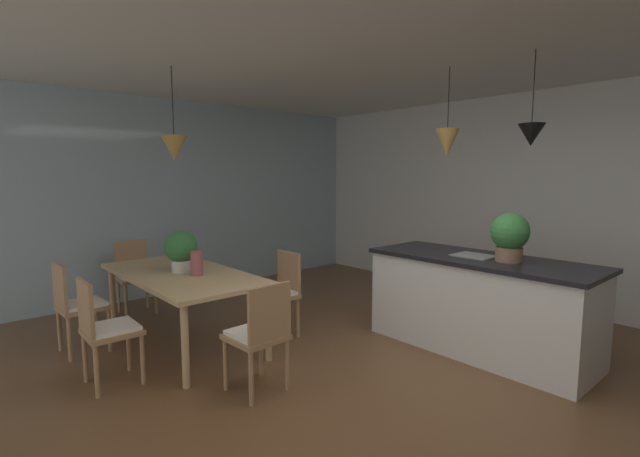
# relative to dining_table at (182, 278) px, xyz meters

# --- Properties ---
(ground_plane) EXTENTS (10.00, 8.40, 0.04)m
(ground_plane) POSITION_rel_dining_table_xyz_m (2.11, 0.70, -0.68)
(ground_plane) COLOR brown
(ceiling_slab) EXTENTS (10.00, 8.40, 0.12)m
(ceiling_slab) POSITION_rel_dining_table_xyz_m (2.11, 0.70, 2.10)
(ceiling_slab) COLOR silver
(wall_back_kitchen) EXTENTS (10.00, 0.12, 2.70)m
(wall_back_kitchen) POSITION_rel_dining_table_xyz_m (2.11, 3.96, 0.69)
(wall_back_kitchen) COLOR silver
(wall_back_kitchen) RESTS_ON ground_plane
(window_wall_left_glazing) EXTENTS (0.06, 8.40, 2.70)m
(window_wall_left_glazing) POSITION_rel_dining_table_xyz_m (-1.95, 0.70, 0.69)
(window_wall_left_glazing) COLOR #9EB7C6
(window_wall_left_glazing) RESTS_ON ground_plane
(dining_table) EXTENTS (1.95, 0.95, 0.72)m
(dining_table) POSITION_rel_dining_table_xyz_m (0.00, 0.00, 0.00)
(dining_table) COLOR tan
(dining_table) RESTS_ON ground_plane
(chair_near_left) EXTENTS (0.41, 0.41, 0.87)m
(chair_near_left) POSITION_rel_dining_table_xyz_m (-0.44, -0.84, -0.18)
(chair_near_left) COLOR #A87F56
(chair_near_left) RESTS_ON ground_plane
(chair_kitchen_end) EXTENTS (0.42, 0.42, 0.87)m
(chair_kitchen_end) POSITION_rel_dining_table_xyz_m (1.35, 0.00, -0.18)
(chair_kitchen_end) COLOR #A87F56
(chair_kitchen_end) RESTS_ON ground_plane
(chair_window_end) EXTENTS (0.42, 0.42, 0.87)m
(chair_window_end) POSITION_rel_dining_table_xyz_m (-1.35, 0.00, -0.18)
(chair_window_end) COLOR #A87F56
(chair_window_end) RESTS_ON ground_plane
(chair_near_right) EXTENTS (0.41, 0.41, 0.87)m
(chair_near_right) POSITION_rel_dining_table_xyz_m (0.44, -0.84, -0.18)
(chair_near_right) COLOR #A87F56
(chair_near_right) RESTS_ON ground_plane
(chair_far_right) EXTENTS (0.41, 0.41, 0.87)m
(chair_far_right) POSITION_rel_dining_table_xyz_m (0.44, 0.84, -0.18)
(chair_far_right) COLOR #A87F56
(chair_far_right) RESTS_ON ground_plane
(kitchen_island) EXTENTS (2.08, 0.82, 0.91)m
(kitchen_island) POSITION_rel_dining_table_xyz_m (2.02, 2.04, -0.20)
(kitchen_island) COLOR silver
(kitchen_island) RESTS_ON ground_plane
(pendant_over_table) EXTENTS (0.25, 0.25, 0.90)m
(pendant_over_table) POSITION_rel_dining_table_xyz_m (-0.11, 0.02, 1.26)
(pendant_over_table) COLOR black
(pendant_over_island_main) EXTENTS (0.23, 0.23, 0.86)m
(pendant_over_island_main) POSITION_rel_dining_table_xyz_m (1.61, 2.04, 1.32)
(pendant_over_island_main) COLOR black
(pendant_over_island_aux) EXTENTS (0.22, 0.22, 0.79)m
(pendant_over_island_aux) POSITION_rel_dining_table_xyz_m (2.42, 2.04, 1.35)
(pendant_over_island_aux) COLOR black
(potted_plant_on_island) EXTENTS (0.33, 0.33, 0.44)m
(potted_plant_on_island) POSITION_rel_dining_table_xyz_m (2.28, 2.04, 0.48)
(potted_plant_on_island) COLOR #8C664C
(potted_plant_on_island) RESTS_ON kitchen_island
(potted_plant_on_table) EXTENTS (0.32, 0.32, 0.41)m
(potted_plant_on_table) POSITION_rel_dining_table_xyz_m (-0.04, 0.02, 0.29)
(potted_plant_on_table) COLOR beige
(potted_plant_on_table) RESTS_ON dining_table
(vase_on_dining_table) EXTENTS (0.11, 0.11, 0.23)m
(vase_on_dining_table) POSITION_rel_dining_table_xyz_m (0.22, 0.05, 0.18)
(vase_on_dining_table) COLOR #994C51
(vase_on_dining_table) RESTS_ON dining_table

